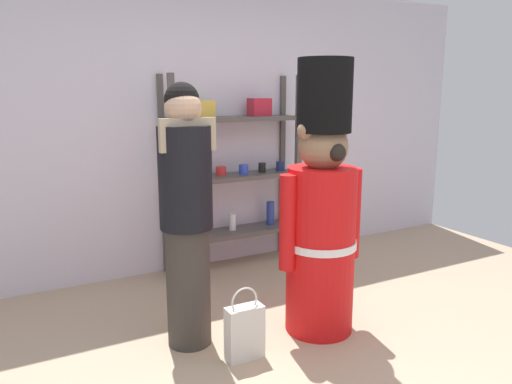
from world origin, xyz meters
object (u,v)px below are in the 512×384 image
(merchandise_shelf, at_px, (233,170))
(shopping_bag, at_px, (245,331))
(person_shopper, at_px, (186,212))
(teddy_bear_guard, at_px, (321,215))

(merchandise_shelf, bearing_deg, shopping_bag, -113.37)
(merchandise_shelf, relative_size, shopping_bag, 3.81)
(person_shopper, xyz_separation_m, shopping_bag, (0.23, -0.35, -0.71))
(merchandise_shelf, bearing_deg, person_shopper, -126.82)
(teddy_bear_guard, xyz_separation_m, shopping_bag, (-0.63, -0.10, -0.65))
(person_shopper, bearing_deg, shopping_bag, -56.09)
(person_shopper, distance_m, shopping_bag, 0.83)
(person_shopper, relative_size, shopping_bag, 3.62)
(merchandise_shelf, distance_m, teddy_bear_guard, 1.46)
(shopping_bag, bearing_deg, teddy_bear_guard, 9.34)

